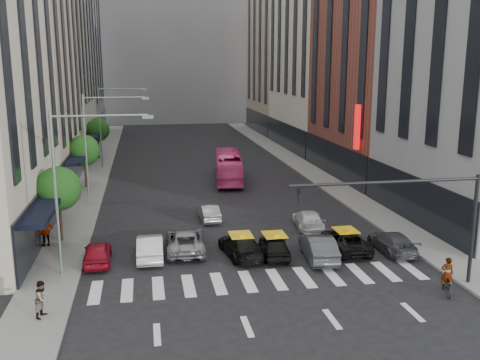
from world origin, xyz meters
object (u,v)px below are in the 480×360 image
motorcycle (446,285)px  pedestrian_far (46,232)px  streetlamp_mid (97,134)px  car_white_front (150,247)px  streetlamp_far (108,116)px  taxi_center (274,246)px  streetlamp_near (73,172)px  taxi_left (241,246)px  bus (229,167)px  pedestrian_near (42,299)px  car_red (97,253)px

motorcycle → pedestrian_far: (-21.28, 10.88, 0.62)m
streetlamp_mid → car_white_front: 15.38m
streetlamp_far → car_white_front: 30.64m
taxi_center → streetlamp_near: bearing=10.4°
car_white_front → taxi_left: bearing=174.1°
streetlamp_near → bus: bearing=62.2°
car_white_front → pedestrian_near: pedestrian_near is taller
streetlamp_mid → car_red: bearing=-86.6°
car_red → pedestrian_far: pedestrian_far is taller
bus → pedestrian_far: 23.11m
streetlamp_far → bus: streetlamp_far is taller
car_white_front → motorcycle: bearing=152.8°
streetlamp_mid → motorcycle: 29.29m
streetlamp_mid → pedestrian_far: (-2.56, -10.99, -4.79)m
streetlamp_mid → streetlamp_far: 16.00m
car_red → car_white_front: car_white_front is taller
taxi_left → pedestrian_far: pedestrian_far is taller
car_white_front → pedestrian_near: 8.75m
car_red → pedestrian_far: size_ratio=2.02×
motorcycle → car_white_front: bearing=-9.6°
pedestrian_far → bus: bearing=-148.7°
car_red → bus: (11.21, 21.20, 0.78)m
taxi_center → bus: (0.68, 21.92, 0.76)m
streetlamp_near → taxi_center: bearing=5.0°
streetlamp_far → streetlamp_mid: bearing=-90.0°
motorcycle → streetlamp_near: bearing=1.1°
streetlamp_near → taxi_center: (11.38, 0.99, -5.22)m
streetlamp_mid → car_white_front: (3.91, -13.95, -5.18)m
motorcycle → pedestrian_near: pedestrian_near is taller
streetlamp_far → motorcycle: (18.73, -37.86, -5.41)m
streetlamp_far → bus: 15.74m
streetlamp_far → taxi_left: bearing=-73.0°
streetlamp_near → streetlamp_mid: size_ratio=1.00×
streetlamp_near → motorcycle: size_ratio=4.80×
bus → streetlamp_mid: bearing=37.1°
streetlamp_mid → pedestrian_far: bearing=-103.1°
car_red → pedestrian_near: (-1.89, -6.86, 0.36)m
taxi_left → pedestrian_far: 12.48m
motorcycle → car_red: bearing=-4.4°
car_red → motorcycle: (17.88, -7.57, -0.17)m
streetlamp_mid → taxi_left: bearing=-57.3°
streetlamp_mid → car_red: 15.24m
streetlamp_mid → streetlamp_far: bearing=90.0°
car_red → pedestrian_far: (-3.40, 3.30, 0.45)m
streetlamp_far → pedestrian_near: size_ratio=5.18×
streetlamp_near → taxi_left: streetlamp_near is taller
taxi_center → pedestrian_near: pedestrian_near is taller
pedestrian_near → pedestrian_far: size_ratio=0.91×
streetlamp_near → car_red: bearing=63.8°
car_red → taxi_left: size_ratio=0.84×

